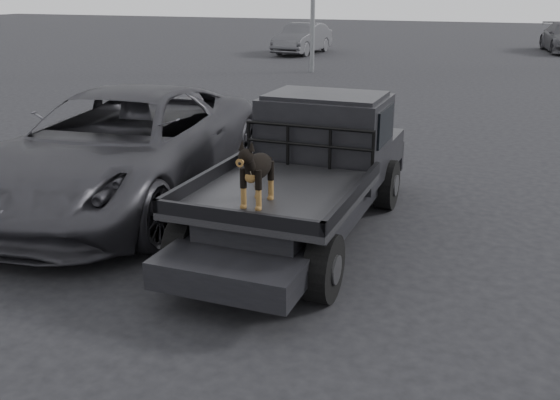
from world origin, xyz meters
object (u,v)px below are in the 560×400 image
at_px(flatbed_ute, 303,203).
at_px(distant_car_a, 302,39).
at_px(dog, 257,172).
at_px(parked_suv, 122,148).

distance_m(flatbed_ute, distant_car_a, 24.73).
relative_size(flatbed_ute, dog, 7.30).
height_order(flatbed_ute, parked_suv, parked_suv).
height_order(parked_suv, distant_car_a, parked_suv).
bearing_deg(distant_car_a, parked_suv, -74.63).
bearing_deg(dog, distant_car_a, 108.17).
bearing_deg(dog, parked_suv, 149.48).
xyz_separation_m(flatbed_ute, parked_suv, (-3.12, 0.37, 0.40)).
distance_m(dog, distant_car_a, 26.09).
bearing_deg(flatbed_ute, dog, -91.64).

